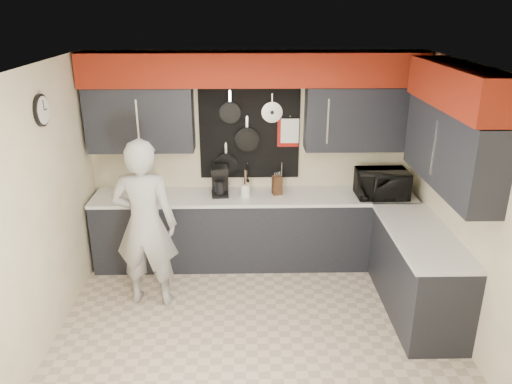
{
  "coord_description": "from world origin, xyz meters",
  "views": [
    {
      "loc": [
        -0.1,
        -4.2,
        3.12
      ],
      "look_at": [
        0.0,
        0.5,
        1.32
      ],
      "focal_mm": 35.0,
      "sensor_mm": 36.0,
      "label": 1
    }
  ],
  "objects_px": {
    "microwave": "(382,184)",
    "person": "(145,224)",
    "coffee_maker": "(220,180)",
    "knife_block": "(277,185)",
    "utensil_crock": "(245,190)"
  },
  "relations": [
    {
      "from": "microwave",
      "to": "person",
      "type": "xyz_separation_m",
      "value": [
        -2.68,
        -0.76,
        -0.16
      ]
    },
    {
      "from": "coffee_maker",
      "to": "person",
      "type": "bearing_deg",
      "value": -135.84
    },
    {
      "from": "person",
      "to": "coffee_maker",
      "type": "bearing_deg",
      "value": -125.05
    },
    {
      "from": "knife_block",
      "to": "person",
      "type": "relative_size",
      "value": 0.12
    },
    {
      "from": "knife_block",
      "to": "person",
      "type": "height_order",
      "value": "person"
    },
    {
      "from": "person",
      "to": "microwave",
      "type": "bearing_deg",
      "value": -158.86
    },
    {
      "from": "microwave",
      "to": "person",
      "type": "height_order",
      "value": "person"
    },
    {
      "from": "utensil_crock",
      "to": "coffee_maker",
      "type": "height_order",
      "value": "coffee_maker"
    },
    {
      "from": "microwave",
      "to": "knife_block",
      "type": "height_order",
      "value": "microwave"
    },
    {
      "from": "microwave",
      "to": "knife_block",
      "type": "distance_m",
      "value": 1.25
    },
    {
      "from": "knife_block",
      "to": "microwave",
      "type": "bearing_deg",
      "value": -20.94
    },
    {
      "from": "microwave",
      "to": "utensil_crock",
      "type": "distance_m",
      "value": 1.63
    },
    {
      "from": "utensil_crock",
      "to": "coffee_maker",
      "type": "xyz_separation_m",
      "value": [
        -0.31,
        0.06,
        0.11
      ]
    },
    {
      "from": "knife_block",
      "to": "utensil_crock",
      "type": "xyz_separation_m",
      "value": [
        -0.39,
        -0.06,
        -0.04
      ]
    },
    {
      "from": "knife_block",
      "to": "utensil_crock",
      "type": "distance_m",
      "value": 0.39
    }
  ]
}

